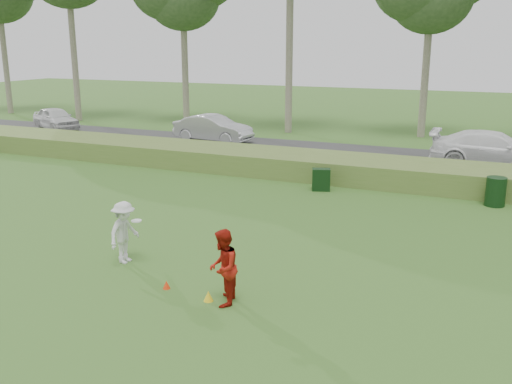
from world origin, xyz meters
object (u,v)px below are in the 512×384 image
at_px(player_white, 124,232).
at_px(car_left, 56,118).
at_px(cone_yellow, 208,296).
at_px(player_red, 223,268).
at_px(car_mid, 213,128).
at_px(trash_bin, 496,192).
at_px(car_right, 494,150).
at_px(cone_orange, 166,285).
at_px(utility_cabinet, 321,180).

distance_m(player_white, car_left, 24.78).
relative_size(player_white, cone_yellow, 6.89).
bearing_deg(player_red, car_mid, -167.17).
distance_m(player_white, car_mid, 18.27).
height_order(player_white, player_red, player_red).
height_order(trash_bin, car_right, car_right).
relative_size(player_white, car_right, 0.29).
height_order(player_red, trash_bin, player_red).
bearing_deg(car_mid, car_right, -89.09).
relative_size(trash_bin, car_mid, 0.22).
height_order(cone_yellow, car_mid, car_mid).
bearing_deg(car_left, cone_orange, -108.43).
distance_m(player_red, utility_cabinet, 10.41).
relative_size(cone_orange, trash_bin, 0.19).
bearing_deg(car_left, cone_yellow, -107.04).
height_order(utility_cabinet, car_right, car_right).
height_order(cone_yellow, car_left, car_left).
bearing_deg(player_red, car_left, -146.14).
xyz_separation_m(cone_orange, trash_bin, (6.84, 10.53, 0.42)).
xyz_separation_m(car_left, car_right, (26.30, -1.11, 0.09)).
height_order(player_white, car_right, car_right).
bearing_deg(player_white, car_mid, 22.17).
bearing_deg(car_right, player_red, 163.84).
xyz_separation_m(trash_bin, car_left, (-26.56, 7.65, 0.26)).
bearing_deg(car_right, cone_orange, 158.91).
bearing_deg(player_white, utility_cabinet, -13.37).
distance_m(player_white, trash_bin, 12.92).
xyz_separation_m(cone_yellow, utility_cabinet, (-0.59, 10.36, 0.31)).
bearing_deg(car_right, car_left, 87.60).
distance_m(player_white, car_right, 18.16).
bearing_deg(cone_yellow, car_left, 138.72).
xyz_separation_m(player_red, car_left, (-21.30, 18.37, -0.08)).
bearing_deg(car_left, player_red, -106.53).
distance_m(player_white, player_red, 3.64).
bearing_deg(car_left, utility_cabinet, -87.27).
distance_m(cone_orange, car_right, 18.32).
bearing_deg(utility_cabinet, car_right, 30.59).
bearing_deg(player_red, utility_cabinet, 169.96).
relative_size(car_left, car_right, 0.75).
relative_size(cone_yellow, car_mid, 0.05).
bearing_deg(player_red, player_white, -124.39).
bearing_deg(car_left, car_right, -68.16).
height_order(cone_orange, trash_bin, trash_bin).
xyz_separation_m(player_white, player_red, (3.44, -1.19, 0.03)).
bearing_deg(cone_yellow, player_red, 0.40).
relative_size(player_red, trash_bin, 1.67).
bearing_deg(cone_orange, player_red, -6.89).
relative_size(utility_cabinet, car_right, 0.15).
bearing_deg(player_white, cone_yellow, -109.41).
height_order(player_white, utility_cabinet, player_white).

